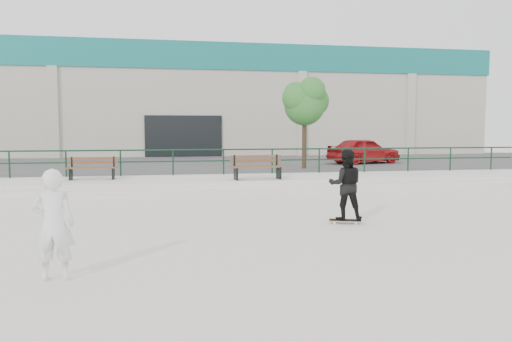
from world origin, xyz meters
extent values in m
plane|color=silver|center=(0.00, 0.00, 0.00)|extent=(120.00, 120.00, 0.00)
cube|color=#B5B3A6|center=(0.00, 9.50, 0.25)|extent=(30.00, 3.00, 0.50)
cube|color=#3C3C3C|center=(0.00, 18.00, 0.25)|extent=(60.00, 14.00, 0.50)
cylinder|color=#133420|center=(0.00, 10.80, 1.50)|extent=(28.00, 0.06, 0.06)
cylinder|color=#133420|center=(0.00, 10.80, 1.05)|extent=(28.00, 0.05, 0.05)
cylinder|color=#133420|center=(-7.00, 10.80, 1.00)|extent=(0.06, 0.06, 1.00)
cylinder|color=#133420|center=(-5.00, 10.80, 1.00)|extent=(0.06, 0.06, 1.00)
cylinder|color=#133420|center=(-3.00, 10.80, 1.00)|extent=(0.06, 0.06, 1.00)
cylinder|color=#133420|center=(-1.00, 10.80, 1.00)|extent=(0.06, 0.06, 1.00)
cylinder|color=#133420|center=(1.00, 10.80, 1.00)|extent=(0.06, 0.06, 1.00)
cylinder|color=#133420|center=(3.00, 10.80, 1.00)|extent=(0.06, 0.06, 1.00)
cylinder|color=#133420|center=(5.00, 10.80, 1.00)|extent=(0.06, 0.06, 1.00)
cylinder|color=#133420|center=(7.00, 10.80, 1.00)|extent=(0.06, 0.06, 1.00)
cylinder|color=#133420|center=(9.00, 10.80, 1.00)|extent=(0.06, 0.06, 1.00)
cylinder|color=#133420|center=(11.00, 10.80, 1.00)|extent=(0.06, 0.06, 1.00)
cylinder|color=#133420|center=(13.00, 10.80, 1.00)|extent=(0.06, 0.06, 1.00)
cube|color=#B8B3A5|center=(0.00, 32.00, 4.00)|extent=(44.00, 16.00, 8.00)
cube|color=#167170|center=(0.00, 32.00, 7.10)|extent=(44.20, 16.20, 1.80)
cube|color=black|center=(0.00, 23.95, 1.60)|extent=(5.00, 0.15, 3.20)
cube|color=#B8B3A5|center=(-8.00, 23.90, 3.10)|extent=(0.60, 0.25, 6.20)
cube|color=#B8B3A5|center=(8.00, 23.90, 3.10)|extent=(0.60, 0.25, 6.20)
cube|color=#B8B3A5|center=(16.00, 23.90, 3.10)|extent=(0.60, 0.25, 6.20)
cube|color=brown|center=(-3.91, 9.48, 0.92)|extent=(1.77, 0.15, 0.04)
cube|color=brown|center=(-3.91, 9.66, 0.92)|extent=(1.77, 0.15, 0.04)
cube|color=brown|center=(-3.91, 9.83, 0.92)|extent=(1.77, 0.15, 0.04)
cube|color=brown|center=(-3.90, 9.91, 1.11)|extent=(1.77, 0.07, 0.10)
cube|color=brown|center=(-3.90, 9.91, 1.25)|extent=(1.77, 0.07, 0.10)
cube|color=black|center=(-4.65, 9.67, 0.71)|extent=(0.07, 0.49, 0.41)
cube|color=black|center=(-4.64, 9.93, 1.11)|extent=(0.06, 0.05, 0.41)
cube|color=black|center=(-3.17, 9.64, 0.71)|extent=(0.07, 0.49, 0.41)
cube|color=black|center=(-3.17, 9.90, 1.11)|extent=(0.06, 0.05, 0.41)
cube|color=brown|center=(1.97, 8.41, 0.96)|extent=(1.92, 0.23, 0.04)
cube|color=brown|center=(1.96, 8.60, 0.96)|extent=(1.92, 0.23, 0.04)
cube|color=brown|center=(1.95, 8.80, 0.96)|extent=(1.92, 0.23, 0.04)
cube|color=brown|center=(1.95, 8.88, 1.16)|extent=(1.92, 0.14, 0.11)
cube|color=brown|center=(1.95, 8.88, 1.31)|extent=(1.92, 0.14, 0.11)
cube|color=black|center=(1.17, 8.56, 0.72)|extent=(0.09, 0.53, 0.45)
cube|color=black|center=(1.15, 8.84, 1.16)|extent=(0.07, 0.06, 0.45)
cube|color=black|center=(2.76, 8.65, 0.72)|extent=(0.09, 0.53, 0.45)
cube|color=black|center=(2.75, 8.92, 1.16)|extent=(0.07, 0.06, 0.45)
cylinder|color=#463623|center=(5.05, 13.19, 1.75)|extent=(0.21, 0.21, 2.50)
sphere|color=#246124|center=(5.05, 13.19, 3.41)|extent=(1.87, 1.87, 1.87)
sphere|color=#246124|center=(5.57, 13.50, 3.62)|extent=(1.46, 1.46, 1.46)
sphere|color=#246124|center=(4.63, 12.98, 3.73)|extent=(1.35, 1.35, 1.35)
sphere|color=#246124|center=(5.26, 12.78, 4.04)|extent=(1.25, 1.25, 1.25)
sphere|color=#246124|center=(4.74, 13.61, 3.93)|extent=(1.14, 1.14, 1.14)
imported|color=#A71417|center=(9.07, 15.79, 1.18)|extent=(4.25, 2.55, 1.35)
cube|color=black|center=(2.99, 2.50, 0.09)|extent=(0.80, 0.44, 0.02)
cube|color=brown|center=(2.99, 2.50, 0.07)|extent=(0.80, 0.44, 0.01)
cube|color=#A3A3A8|center=(2.75, 2.59, 0.04)|extent=(0.11, 0.17, 0.03)
cube|color=#A3A3A8|center=(3.24, 2.42, 0.04)|extent=(0.11, 0.17, 0.03)
cylinder|color=white|center=(2.72, 2.50, 0.03)|extent=(0.06, 0.04, 0.06)
cylinder|color=white|center=(2.78, 2.68, 0.03)|extent=(0.06, 0.04, 0.06)
cylinder|color=white|center=(3.21, 2.33, 0.03)|extent=(0.06, 0.04, 0.06)
cylinder|color=white|center=(3.27, 2.51, 0.03)|extent=(0.06, 0.04, 0.06)
imported|color=black|center=(2.99, 2.50, 0.96)|extent=(0.98, 0.84, 1.73)
imported|color=white|center=(-3.08, -1.05, 0.86)|extent=(0.63, 0.41, 1.73)
camera|label=1|loc=(-1.43, -9.03, 2.33)|focal=35.00mm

